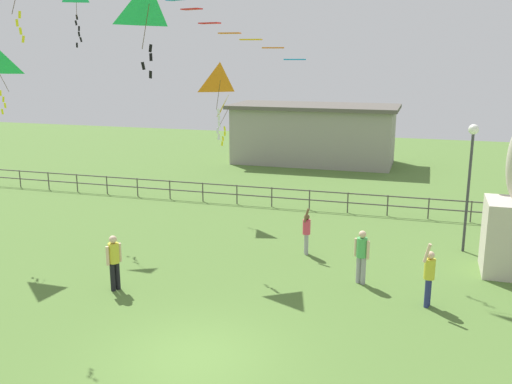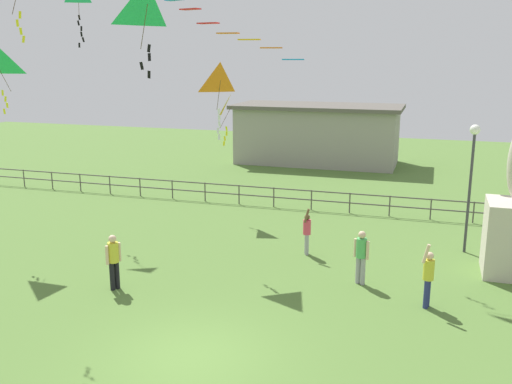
% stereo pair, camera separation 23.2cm
% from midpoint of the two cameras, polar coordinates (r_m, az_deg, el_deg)
% --- Properties ---
extents(ground_plane, '(80.00, 80.00, 0.00)m').
position_cam_midpoint_polar(ground_plane, '(14.19, -6.10, -16.18)').
color(ground_plane, '#517533').
extents(lamppost, '(0.36, 0.36, 4.70)m').
position_cam_midpoint_polar(lamppost, '(21.52, 21.22, 2.89)').
color(lamppost, '#38383D').
rests_on(lamppost, ground_plane).
extents(person_0, '(0.32, 0.48, 1.75)m').
position_cam_midpoint_polar(person_0, '(17.90, -13.78, -6.50)').
color(person_0, black).
rests_on(person_0, ground_plane).
extents(person_1, '(0.28, 0.48, 1.76)m').
position_cam_midpoint_polar(person_1, '(20.53, 5.46, -3.92)').
color(person_1, '#99999E').
rests_on(person_1, ground_plane).
extents(person_2, '(0.49, 0.32, 1.74)m').
position_cam_midpoint_polar(person_2, '(18.13, 10.90, -6.12)').
color(person_2, '#99999E').
rests_on(person_2, ground_plane).
extents(person_4, '(0.37, 0.50, 1.96)m').
position_cam_midpoint_polar(person_4, '(16.95, 17.32, -7.97)').
color(person_4, navy).
rests_on(person_4, ground_plane).
extents(kite_0, '(1.14, 1.08, 2.55)m').
position_cam_midpoint_polar(kite_0, '(19.18, -3.25, 10.89)').
color(kite_0, orange).
extents(kite_3, '(0.98, 1.21, 2.37)m').
position_cam_midpoint_polar(kite_3, '(15.05, -10.41, 17.89)').
color(kite_3, '#1EB759').
extents(kite_5, '(0.87, 0.96, 2.25)m').
position_cam_midpoint_polar(kite_5, '(24.96, -2.25, 8.48)').
color(kite_5, yellow).
extents(waterfront_railing, '(36.05, 0.06, 0.95)m').
position_cam_midpoint_polar(waterfront_railing, '(26.58, 5.45, -0.45)').
color(waterfront_railing, '#4C4742').
rests_on(waterfront_railing, ground_plane).
extents(pavilion_building, '(11.00, 5.14, 3.90)m').
position_cam_midpoint_polar(pavilion_building, '(38.30, 6.37, 5.85)').
color(pavilion_building, gray).
rests_on(pavilion_building, ground_plane).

